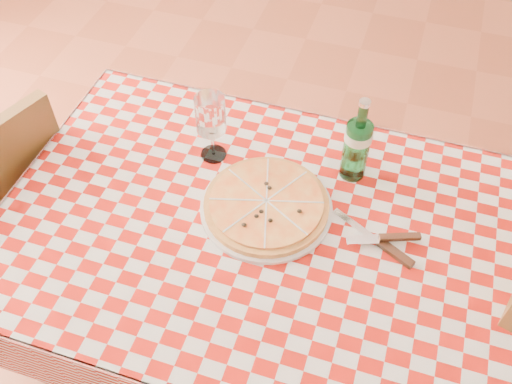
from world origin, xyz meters
TOP-DOWN VIEW (x-y plane):
  - dining_table at (0.00, 0.00)m, footprint 1.20×0.80m
  - tablecloth at (0.00, 0.00)m, footprint 1.30×0.90m
  - chair_far at (-0.82, 0.00)m, footprint 0.51×0.51m
  - pizza_plate at (0.01, 0.06)m, footprint 0.42×0.42m
  - water_bottle at (0.19, 0.25)m, footprint 0.09×0.09m
  - wine_glass at (-0.19, 0.20)m, footprint 0.09×0.09m
  - cutlery at (0.30, 0.05)m, footprint 0.26×0.22m

SIDE VIEW (x-z plane):
  - chair_far at x=-0.82m, z-range 0.06..0.96m
  - dining_table at x=0.00m, z-range 0.28..1.03m
  - tablecloth at x=0.00m, z-range 0.75..0.76m
  - cutlery at x=0.30m, z-range 0.76..0.79m
  - pizza_plate at x=0.01m, z-range 0.76..0.80m
  - wine_glass at x=-0.19m, z-range 0.76..0.96m
  - water_bottle at x=0.19m, z-range 0.76..1.01m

